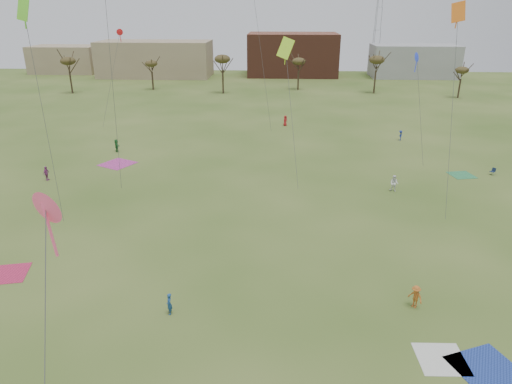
{
  "coord_description": "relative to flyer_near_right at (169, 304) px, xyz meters",
  "views": [
    {
      "loc": [
        1.89,
        -22.69,
        19.59
      ],
      "look_at": [
        0.0,
        12.0,
        5.5
      ],
      "focal_mm": 32.42,
      "sensor_mm": 36.0,
      "label": 1
    }
  ],
  "objects": [
    {
      "name": "ground",
      "position": [
        5.41,
        -3.11,
        -0.78
      ],
      "size": [
        260.0,
        260.0,
        0.0
      ],
      "primitive_type": "plane",
      "color": "#36551A",
      "rests_on": "ground"
    },
    {
      "name": "flyer_near_right",
      "position": [
        0.0,
        0.0,
        0.0
      ],
      "size": [
        0.55,
        0.66,
        1.56
      ],
      "primitive_type": "imported",
      "rotation": [
        0.0,
        0.0,
        5.06
      ],
      "color": "navy",
      "rests_on": "ground"
    },
    {
      "name": "flyer_mid_b",
      "position": [
        16.87,
        1.66,
        0.07
      ],
      "size": [
        1.19,
        1.25,
        1.7
      ],
      "primitive_type": "imported",
      "rotation": [
        0.0,
        0.0,
        5.42
      ],
      "color": "#B35E21",
      "rests_on": "ground"
    },
    {
      "name": "spectator_mid_d",
      "position": [
        -20.64,
        24.86,
        0.09
      ],
      "size": [
        0.57,
        1.07,
        1.74
      ],
      "primitive_type": "imported",
      "rotation": [
        0.0,
        0.0,
        1.42
      ],
      "color": "#A54494",
      "rests_on": "ground"
    },
    {
      "name": "spectator_mid_e",
      "position": [
        20.21,
        23.52,
        0.16
      ],
      "size": [
        1.16,
        1.09,
        1.89
      ],
      "primitive_type": "imported",
      "rotation": [
        0.0,
        0.0,
        5.73
      ],
      "color": "white",
      "rests_on": "ground"
    },
    {
      "name": "flyer_far_a",
      "position": [
        -16.15,
        36.9,
        0.12
      ],
      "size": [
        1.34,
        1.71,
        1.81
      ],
      "primitive_type": "imported",
      "rotation": [
        0.0,
        0.0,
        2.12
      ],
      "color": "#267232",
      "rests_on": "ground"
    },
    {
      "name": "flyer_far_b",
      "position": [
        8.09,
        53.59,
        0.11
      ],
      "size": [
        1.0,
        1.04,
        1.79
      ],
      "primitive_type": "imported",
      "rotation": [
        0.0,
        0.0,
        0.87
      ],
      "color": "#AD1D22",
      "rests_on": "ground"
    },
    {
      "name": "flyer_far_c",
      "position": [
        25.94,
        45.14,
        0.0
      ],
      "size": [
        0.66,
        1.06,
        1.57
      ],
      "primitive_type": "imported",
      "rotation": [
        0.0,
        0.0,
        4.63
      ],
      "color": "navy",
      "rests_on": "ground"
    },
    {
      "name": "blanket_red",
      "position": [
        -13.9,
        4.24,
        -0.78
      ],
      "size": [
        3.64,
        3.64,
        0.03
      ],
      "primitive_type": "cube",
      "rotation": [
        0.0,
        0.0,
        0.24
      ],
      "color": "#C12650",
      "rests_on": "ground"
    },
    {
      "name": "blanket_blue",
      "position": [
        19.57,
        -4.26,
        -0.78
      ],
      "size": [
        4.67,
        4.67,
        0.03
      ],
      "primitive_type": "cube",
      "rotation": [
        0.0,
        0.0,
        0.39
      ],
      "color": "#223B93",
      "rests_on": "ground"
    },
    {
      "name": "blanket_cream",
      "position": [
        17.15,
        -3.48,
        -0.78
      ],
      "size": [
        2.89,
        2.89,
        0.03
      ],
      "primitive_type": "cube",
      "rotation": [
        0.0,
        0.0,
        1.6
      ],
      "color": "white",
      "rests_on": "ground"
    },
    {
      "name": "blanket_plum",
      "position": [
        -14.25,
        31.35,
        -0.78
      ],
      "size": [
        5.21,
        5.21,
        0.03
      ],
      "primitive_type": "cube",
      "rotation": [
        0.0,
        0.0,
        1.09
      ],
      "color": "#B9388F",
      "rests_on": "ground"
    },
    {
      "name": "blanket_olive",
      "position": [
        29.88,
        29.38,
        -0.78
      ],
      "size": [
        3.27,
        3.27,
        0.03
      ],
      "primitive_type": "cube",
      "rotation": [
        0.0,
        0.0,
        1.78
      ],
      "color": "#30844E",
      "rests_on": "ground"
    },
    {
      "name": "camp_chair_right",
      "position": [
        33.7,
        29.73,
        -0.52
      ],
      "size": [
        0.73,
        0.72,
        0.87
      ],
      "rotation": [
        0.0,
        0.0,
        5.31
      ],
      "color": "#16243D",
      "rests_on": "ground"
    },
    {
      "name": "tree_line",
      "position": [
        2.57,
        76.01,
        6.31
      ],
      "size": [
        117.44,
        49.32,
        8.91
      ],
      "color": "#3A2B1E",
      "rests_on": "ground"
    },
    {
      "name": "building_tan",
      "position": [
        -29.59,
        111.89,
        4.22
      ],
      "size": [
        32.0,
        14.0,
        10.0
      ],
      "primitive_type": "cube",
      "color": "#937F60",
      "rests_on": "ground"
    },
    {
      "name": "building_brick",
      "position": [
        10.41,
        116.89,
        5.22
      ],
      "size": [
        26.0,
        16.0,
        12.0
      ],
      "primitive_type": "cube",
      "color": "brown",
      "rests_on": "ground"
    },
    {
      "name": "building_grey",
      "position": [
        45.41,
        114.89,
        3.72
      ],
      "size": [
        24.0,
        12.0,
        9.0
      ],
      "primitive_type": "cube",
      "color": "gray",
      "rests_on": "ground"
    },
    {
      "name": "building_tan_west",
      "position": [
        -59.59,
        118.89,
        3.22
      ],
      "size": [
        20.0,
        12.0,
        8.0
      ],
      "primitive_type": "cube",
      "color": "#937F60",
      "rests_on": "ground"
    },
    {
      "name": "radio_tower",
      "position": [
        35.41,
        121.89,
        18.43
      ],
      "size": [
        1.51,
        1.72,
        41.0
      ],
      "color": "#9EA3A8",
      "rests_on": "ground"
    }
  ]
}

